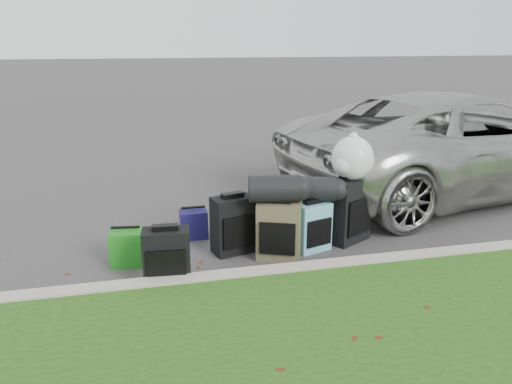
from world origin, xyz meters
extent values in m
plane|color=#383535|center=(0.00, 0.00, 0.00)|extent=(120.00, 120.00, 0.00)
cube|color=#9E937F|center=(0.00, -1.00, 0.07)|extent=(120.00, 0.18, 0.15)
imported|color=#B7B7B2|center=(3.33, 1.32, 0.76)|extent=(5.83, 3.45, 1.52)
cube|color=black|center=(-1.20, -0.79, 0.28)|extent=(0.46, 0.28, 0.55)
cube|color=black|center=(-0.45, -0.20, 0.32)|extent=(0.49, 0.37, 0.63)
cube|color=#423D29|center=(0.00, -0.46, 0.31)|extent=(0.53, 0.44, 0.63)
cube|color=teal|center=(0.41, -0.34, 0.27)|extent=(0.43, 0.33, 0.55)
cube|color=black|center=(0.91, -0.17, 0.37)|extent=(0.58, 0.51, 0.75)
cube|color=#1F811C|center=(-1.58, -0.24, 0.18)|extent=(0.36, 0.30, 0.37)
cube|color=#1A1752|center=(-0.83, 0.33, 0.17)|extent=(0.31, 0.25, 0.33)
cylinder|color=black|center=(-0.05, -0.43, 0.77)|extent=(0.57, 0.37, 0.29)
cylinder|color=black|center=(0.46, -0.25, 0.68)|extent=(0.55, 0.41, 0.27)
sphere|color=white|center=(0.92, -0.17, 0.99)|extent=(0.48, 0.48, 0.48)
camera|label=1|loc=(-1.36, -5.21, 2.26)|focal=35.00mm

